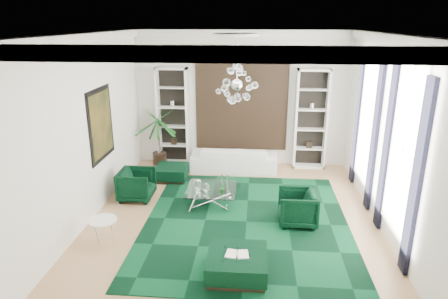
# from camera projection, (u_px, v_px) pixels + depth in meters

# --- Properties ---
(floor) EXTENTS (6.00, 7.00, 0.02)m
(floor) POSITION_uv_depth(u_px,v_px,m) (233.00, 218.00, 8.56)
(floor) COLOR tan
(floor) RESTS_ON ground
(ceiling) EXTENTS (6.00, 7.00, 0.02)m
(ceiling) POSITION_uv_depth(u_px,v_px,m) (235.00, 33.00, 7.38)
(ceiling) COLOR white
(ceiling) RESTS_ON ground
(wall_back) EXTENTS (6.00, 0.02, 3.80)m
(wall_back) POSITION_uv_depth(u_px,v_px,m) (242.00, 99.00, 11.29)
(wall_back) COLOR silver
(wall_back) RESTS_ON ground
(wall_front) EXTENTS (6.00, 0.02, 3.80)m
(wall_front) POSITION_uv_depth(u_px,v_px,m) (216.00, 213.00, 4.64)
(wall_front) COLOR silver
(wall_front) RESTS_ON ground
(wall_left) EXTENTS (0.02, 7.00, 3.80)m
(wall_left) POSITION_uv_depth(u_px,v_px,m) (88.00, 129.00, 8.21)
(wall_left) COLOR silver
(wall_left) RESTS_ON ground
(wall_right) EXTENTS (0.02, 7.00, 3.80)m
(wall_right) POSITION_uv_depth(u_px,v_px,m) (389.00, 136.00, 7.72)
(wall_right) COLOR silver
(wall_right) RESTS_ON ground
(crown_molding) EXTENTS (6.00, 7.00, 0.18)m
(crown_molding) POSITION_uv_depth(u_px,v_px,m) (235.00, 39.00, 7.41)
(crown_molding) COLOR white
(crown_molding) RESTS_ON ceiling
(ceiling_medallion) EXTENTS (0.90, 0.90, 0.05)m
(ceiling_medallion) POSITION_uv_depth(u_px,v_px,m) (236.00, 35.00, 7.67)
(ceiling_medallion) COLOR white
(ceiling_medallion) RESTS_ON ceiling
(tapestry) EXTENTS (2.50, 0.06, 2.80)m
(tapestry) POSITION_uv_depth(u_px,v_px,m) (242.00, 100.00, 11.25)
(tapestry) COLOR black
(tapestry) RESTS_ON wall_back
(shelving_left) EXTENTS (0.90, 0.38, 2.80)m
(shelving_left) POSITION_uv_depth(u_px,v_px,m) (173.00, 117.00, 11.41)
(shelving_left) COLOR white
(shelving_left) RESTS_ON floor
(shelving_right) EXTENTS (0.90, 0.38, 2.80)m
(shelving_right) POSITION_uv_depth(u_px,v_px,m) (311.00, 119.00, 11.10)
(shelving_right) COLOR white
(shelving_right) RESTS_ON floor
(painting) EXTENTS (0.04, 1.30, 1.60)m
(painting) POSITION_uv_depth(u_px,v_px,m) (101.00, 124.00, 8.79)
(painting) COLOR black
(painting) RESTS_ON wall_left
(window_near) EXTENTS (0.03, 1.10, 2.90)m
(window_near) POSITION_uv_depth(u_px,v_px,m) (404.00, 150.00, 6.87)
(window_near) COLOR white
(window_near) RESTS_ON wall_right
(curtain_near_a) EXTENTS (0.07, 0.30, 3.25)m
(curtain_near_a) POSITION_uv_depth(u_px,v_px,m) (416.00, 181.00, 6.21)
(curtain_near_a) COLOR black
(curtain_near_a) RESTS_ON floor
(curtain_near_b) EXTENTS (0.07, 0.30, 3.25)m
(curtain_near_b) POSITION_uv_depth(u_px,v_px,m) (386.00, 150.00, 7.69)
(curtain_near_b) COLOR black
(curtain_near_b) RESTS_ON floor
(window_far) EXTENTS (0.03, 1.10, 2.90)m
(window_far) POSITION_uv_depth(u_px,v_px,m) (368.00, 118.00, 9.15)
(window_far) COLOR white
(window_far) RESTS_ON wall_right
(curtain_far_a) EXTENTS (0.07, 0.30, 3.25)m
(curtain_far_a) POSITION_uv_depth(u_px,v_px,m) (374.00, 138.00, 8.49)
(curtain_far_a) COLOR black
(curtain_far_a) RESTS_ON floor
(curtain_far_b) EXTENTS (0.07, 0.30, 3.25)m
(curtain_far_b) POSITION_uv_depth(u_px,v_px,m) (357.00, 120.00, 9.97)
(curtain_far_b) COLOR black
(curtain_far_b) RESTS_ON floor
(rug) EXTENTS (4.20, 5.00, 0.02)m
(rug) POSITION_uv_depth(u_px,v_px,m) (246.00, 222.00, 8.35)
(rug) COLOR black
(rug) RESTS_ON floor
(sofa) EXTENTS (2.37, 0.93, 0.69)m
(sofa) POSITION_uv_depth(u_px,v_px,m) (234.00, 159.00, 11.16)
(sofa) COLOR white
(sofa) RESTS_ON floor
(armchair_left) EXTENTS (0.79, 0.77, 0.72)m
(armchair_left) POSITION_uv_depth(u_px,v_px,m) (137.00, 185.00, 9.36)
(armchair_left) COLOR black
(armchair_left) RESTS_ON floor
(armchair_right) EXTENTS (0.79, 0.77, 0.72)m
(armchair_right) POSITION_uv_depth(u_px,v_px,m) (297.00, 207.00, 8.22)
(armchair_right) COLOR black
(armchair_right) RESTS_ON floor
(coffee_table) EXTENTS (1.12, 1.12, 0.39)m
(coffee_table) POSITION_uv_depth(u_px,v_px,m) (211.00, 196.00, 9.14)
(coffee_table) COLOR white
(coffee_table) RESTS_ON floor
(ottoman_side) EXTENTS (0.82, 0.82, 0.36)m
(ottoman_side) POSITION_uv_depth(u_px,v_px,m) (172.00, 173.00, 10.56)
(ottoman_side) COLOR black
(ottoman_side) RESTS_ON floor
(ottoman_front) EXTENTS (0.98, 0.98, 0.39)m
(ottoman_front) POSITION_uv_depth(u_px,v_px,m) (237.00, 265.00, 6.57)
(ottoman_front) COLOR black
(ottoman_front) RESTS_ON floor
(book) EXTENTS (0.38, 0.26, 0.03)m
(book) POSITION_uv_depth(u_px,v_px,m) (237.00, 254.00, 6.51)
(book) COLOR white
(book) RESTS_ON ottoman_front
(side_table) EXTENTS (0.52, 0.52, 0.50)m
(side_table) POSITION_uv_depth(u_px,v_px,m) (104.00, 232.00, 7.47)
(side_table) COLOR white
(side_table) RESTS_ON floor
(palm) EXTENTS (1.35, 1.35, 2.17)m
(palm) POSITION_uv_depth(u_px,v_px,m) (158.00, 129.00, 11.39)
(palm) COLOR #19591E
(palm) RESTS_ON floor
(chandelier) EXTENTS (0.89, 0.89, 0.80)m
(chandelier) POSITION_uv_depth(u_px,v_px,m) (237.00, 85.00, 7.67)
(chandelier) COLOR white
(chandelier) RESTS_ON ceiling
(table_plant) EXTENTS (0.14, 0.12, 0.26)m
(table_plant) POSITION_uv_depth(u_px,v_px,m) (223.00, 188.00, 8.79)
(table_plant) COLOR #19591E
(table_plant) RESTS_ON coffee_table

